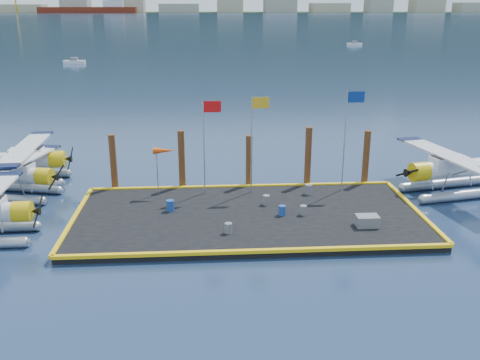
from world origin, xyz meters
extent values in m
plane|color=navy|center=(0.00, 0.00, 0.00)|extent=(4000.00, 4000.00, 0.00)
cube|color=black|center=(0.00, 0.00, 0.20)|extent=(20.00, 10.00, 0.40)
cube|color=black|center=(0.00, 1100.00, -0.05)|extent=(3000.00, 500.00, 0.30)
cube|color=#611E0D|center=(-180.00, 860.00, 4.00)|extent=(150.00, 22.00, 10.00)
cube|color=silver|center=(-140.00, 860.00, 13.00)|extent=(30.00, 16.00, 12.00)
cone|color=black|center=(-350.00, 1500.00, 0.00)|extent=(1400.00, 1400.00, 520.00)
cone|color=black|center=(-50.00, 1550.00, 0.00)|extent=(1300.00, 1300.00, 430.00)
cone|color=black|center=(350.00, 1450.00, 0.00)|extent=(1100.00, 1100.00, 360.00)
cone|color=#50656B|center=(750.00, 2200.00, 0.00)|extent=(1300.00, 1300.00, 560.00)
cone|color=#50656B|center=(1050.00, 2100.00, 0.00)|extent=(1000.00, 1000.00, 420.00)
cylinder|color=gold|center=(-12.20, -1.81, 1.58)|extent=(0.97, 1.12, 1.11)
cube|color=black|center=(-11.39, -1.79, 1.58)|extent=(0.09, 2.13, 1.08)
cube|color=#0A1234|center=(-14.17, 2.29, 2.40)|extent=(1.45, 0.88, 0.12)
cylinder|color=#9CA2AB|center=(-15.05, 6.10, 0.28)|extent=(5.82, 2.00, 0.57)
cylinder|color=#9CA2AB|center=(-15.57, 4.08, 0.28)|extent=(5.82, 2.00, 0.57)
cylinder|color=silver|center=(-15.13, 5.04, 1.56)|extent=(4.52, 2.10, 1.04)
cube|color=silver|center=(-14.58, 4.90, 1.89)|extent=(2.27, 1.52, 0.85)
cube|color=black|center=(-14.30, 4.83, 2.08)|extent=(1.53, 1.29, 0.52)
cylinder|color=gold|center=(-12.74, 4.44, 1.56)|extent=(1.19, 1.30, 1.10)
cube|color=black|center=(-11.97, 4.24, 1.56)|extent=(0.58, 2.05, 1.06)
cube|color=silver|center=(-14.58, 4.90, 2.36)|extent=(3.48, 8.60, 0.11)
cube|color=#0A1234|center=(-13.57, 8.84, 2.36)|extent=(1.58, 1.18, 0.12)
cylinder|color=#9CA2AB|center=(-15.73, 9.01, 0.31)|extent=(6.41, 0.83, 0.62)
cylinder|color=#9CA2AB|center=(-15.66, 6.74, 0.31)|extent=(6.41, 0.83, 0.62)
cylinder|color=silver|center=(-15.49, 7.88, 1.70)|extent=(4.83, 1.29, 1.13)
cube|color=silver|center=(-14.87, 7.90, 2.06)|extent=(2.30, 1.21, 0.93)
cube|color=black|center=(-14.56, 7.91, 2.27)|extent=(1.48, 1.13, 0.57)
cylinder|color=gold|center=(-12.81, 7.97, 1.70)|extent=(1.07, 1.23, 1.20)
cube|color=black|center=(-11.93, 8.00, 1.70)|extent=(0.14, 2.29, 1.16)
cube|color=silver|center=(-14.87, 7.90, 2.58)|extent=(1.85, 9.32, 0.12)
cube|color=#0A1234|center=(-15.01, 12.33, 2.58)|extent=(1.58, 0.98, 0.13)
cube|color=#0A1234|center=(-14.72, 3.47, 2.58)|extent=(1.58, 0.98, 0.13)
cylinder|color=#9CA2AB|center=(14.53, 2.57, 0.32)|extent=(6.62, 1.95, 0.64)
cylinder|color=#9CA2AB|center=(14.06, 4.88, 0.32)|extent=(6.62, 1.95, 0.64)
cylinder|color=silver|center=(14.08, 3.68, 1.76)|extent=(5.11, 2.14, 1.18)
cube|color=silver|center=(13.45, 3.55, 2.14)|extent=(2.54, 1.62, 0.96)
cube|color=black|center=(13.14, 3.49, 2.35)|extent=(1.69, 1.40, 0.59)
cylinder|color=gold|center=(11.36, 3.13, 1.76)|extent=(1.29, 1.43, 1.24)
cube|color=black|center=(10.47, 2.95, 1.76)|extent=(0.54, 2.34, 1.20)
cube|color=silver|center=(13.45, 3.55, 2.67)|extent=(3.49, 9.75, 0.13)
cube|color=#0A1234|center=(12.54, 8.06, 2.67)|extent=(1.76, 1.26, 0.14)
cylinder|color=navy|center=(-4.56, 0.79, 0.73)|extent=(0.47, 0.47, 0.66)
cylinder|color=slate|center=(3.19, -0.36, 0.68)|extent=(0.40, 0.40, 0.56)
cylinder|color=navy|center=(1.95, -0.35, 0.69)|extent=(0.42, 0.42, 0.59)
cylinder|color=slate|center=(-1.29, -2.68, 0.68)|extent=(0.40, 0.40, 0.56)
cylinder|color=slate|center=(4.15, 3.15, 0.72)|extent=(0.46, 0.46, 0.65)
cylinder|color=slate|center=(1.23, 1.44, 0.70)|extent=(0.42, 0.42, 0.60)
cube|color=slate|center=(6.39, -2.27, 0.71)|extent=(1.24, 0.83, 0.62)
cylinder|color=#93949B|center=(-2.50, 3.80, 3.40)|extent=(0.08, 0.08, 6.00)
cube|color=red|center=(-1.95, 3.80, 6.05)|extent=(1.10, 0.03, 0.70)
cylinder|color=#93949B|center=(0.50, 3.80, 3.50)|extent=(0.08, 0.08, 6.20)
cube|color=gold|center=(1.05, 3.80, 6.25)|extent=(1.10, 0.03, 0.70)
cylinder|color=#93949B|center=(6.50, 3.80, 3.65)|extent=(0.08, 0.08, 6.50)
cube|color=navy|center=(7.05, 3.80, 6.55)|extent=(1.10, 0.03, 0.70)
cylinder|color=#93949B|center=(-5.50, 3.80, 1.90)|extent=(0.07, 0.07, 3.00)
cone|color=#D9450C|center=(-5.00, 3.80, 3.30)|extent=(1.40, 0.44, 0.44)
cylinder|color=#4A2615|center=(-8.50, 5.40, 2.00)|extent=(0.44, 0.44, 4.00)
cylinder|color=#4A2615|center=(-4.00, 5.40, 2.10)|extent=(0.44, 0.44, 4.20)
cylinder|color=#4A2615|center=(0.50, 5.40, 1.90)|extent=(0.44, 0.44, 3.80)
cylinder|color=#4A2615|center=(4.50, 5.40, 2.15)|extent=(0.44, 0.44, 4.30)
cylinder|color=#4A2615|center=(8.50, 5.40, 2.00)|extent=(0.44, 0.44, 4.00)
camera|label=1|loc=(-2.46, -28.95, 12.02)|focal=40.00mm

